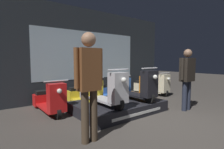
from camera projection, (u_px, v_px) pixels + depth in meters
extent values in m
plane|color=#423D38|center=(172.00, 124.00, 3.78)|extent=(30.00, 30.00, 0.00)
cube|color=#23282D|center=(89.00, 54.00, 6.42)|extent=(7.37, 0.08, 3.20)
cube|color=silver|center=(90.00, 55.00, 6.39)|extent=(4.06, 0.01, 1.70)
cube|color=black|center=(118.00, 106.00, 4.68)|extent=(2.28, 1.54, 0.28)
cube|color=silver|center=(139.00, 114.00, 4.07)|extent=(1.59, 0.01, 0.07)
cylinder|color=black|center=(119.00, 104.00, 3.83)|extent=(0.09, 0.29, 0.29)
cylinder|color=black|center=(89.00, 94.00, 4.86)|extent=(0.09, 0.29, 0.29)
cube|color=#BCBCC1|center=(102.00, 99.00, 4.35)|extent=(0.38, 1.23, 0.05)
cube|color=#BCBCC1|center=(118.00, 88.00, 3.81)|extent=(0.40, 0.26, 0.67)
cube|color=#BCBCC1|center=(89.00, 92.00, 4.84)|extent=(0.42, 0.30, 0.33)
cube|color=black|center=(89.00, 84.00, 4.82)|extent=(0.30, 0.27, 0.10)
cylinder|color=silver|center=(119.00, 70.00, 3.78)|extent=(0.57, 0.03, 0.03)
sphere|color=white|center=(124.00, 80.00, 3.65)|extent=(0.11, 0.11, 0.11)
cylinder|color=black|center=(150.00, 98.00, 4.45)|extent=(0.09, 0.29, 0.29)
cylinder|color=black|center=(117.00, 90.00, 5.49)|extent=(0.09, 0.29, 0.29)
cube|color=black|center=(132.00, 94.00, 4.97)|extent=(0.38, 1.23, 0.05)
cube|color=black|center=(149.00, 84.00, 4.44)|extent=(0.40, 0.26, 0.67)
cube|color=black|center=(118.00, 88.00, 5.46)|extent=(0.42, 0.30, 0.33)
cube|color=black|center=(118.00, 81.00, 5.44)|extent=(0.30, 0.27, 0.10)
cylinder|color=silver|center=(150.00, 68.00, 4.40)|extent=(0.57, 0.03, 0.03)
sphere|color=white|center=(155.00, 77.00, 4.28)|extent=(0.11, 0.11, 0.11)
cylinder|color=black|center=(57.00, 113.00, 4.08)|extent=(0.09, 0.29, 0.29)
cylinder|color=black|center=(41.00, 102.00, 5.12)|extent=(0.09, 0.29, 0.29)
cube|color=red|center=(48.00, 107.00, 4.60)|extent=(0.38, 1.23, 0.05)
cube|color=red|center=(57.00, 98.00, 4.07)|extent=(0.40, 0.26, 0.67)
cube|color=red|center=(41.00, 100.00, 5.09)|extent=(0.42, 0.30, 0.33)
cube|color=black|center=(41.00, 92.00, 5.07)|extent=(0.30, 0.27, 0.10)
cylinder|color=silver|center=(56.00, 81.00, 4.03)|extent=(0.57, 0.03, 0.03)
sphere|color=white|center=(59.00, 91.00, 3.91)|extent=(0.11, 0.11, 0.11)
cylinder|color=black|center=(95.00, 106.00, 4.71)|extent=(0.09, 0.29, 0.29)
cylinder|color=black|center=(74.00, 97.00, 5.74)|extent=(0.09, 0.29, 0.29)
cube|color=yellow|center=(83.00, 102.00, 5.23)|extent=(0.38, 1.23, 0.05)
cube|color=yellow|center=(94.00, 93.00, 4.70)|extent=(0.40, 0.26, 0.67)
cube|color=yellow|center=(74.00, 95.00, 5.72)|extent=(0.42, 0.30, 0.33)
cube|color=black|center=(74.00, 89.00, 5.70)|extent=(0.30, 0.27, 0.10)
cylinder|color=silver|center=(94.00, 78.00, 4.66)|extent=(0.57, 0.03, 0.03)
sphere|color=white|center=(98.00, 87.00, 4.54)|extent=(0.11, 0.11, 0.11)
cylinder|color=black|center=(124.00, 100.00, 5.34)|extent=(0.09, 0.29, 0.29)
cylinder|color=black|center=(100.00, 94.00, 6.37)|extent=(0.09, 0.29, 0.29)
cube|color=#386BBC|center=(111.00, 97.00, 5.85)|extent=(0.38, 1.23, 0.05)
cube|color=#386BBC|center=(123.00, 89.00, 5.32)|extent=(0.40, 0.26, 0.67)
cube|color=#386BBC|center=(100.00, 92.00, 6.35)|extent=(0.42, 0.30, 0.33)
cube|color=black|center=(100.00, 86.00, 6.33)|extent=(0.30, 0.27, 0.10)
cylinder|color=silver|center=(123.00, 76.00, 5.28)|extent=(0.57, 0.03, 0.03)
sphere|color=white|center=(127.00, 83.00, 5.16)|extent=(0.11, 0.11, 0.11)
cylinder|color=black|center=(146.00, 96.00, 5.96)|extent=(0.09, 0.29, 0.29)
cylinder|color=black|center=(121.00, 91.00, 7.00)|extent=(0.09, 0.29, 0.29)
cube|color=orange|center=(133.00, 94.00, 6.48)|extent=(0.38, 1.23, 0.05)
cube|color=orange|center=(146.00, 86.00, 5.95)|extent=(0.40, 0.26, 0.67)
cube|color=orange|center=(122.00, 89.00, 6.98)|extent=(0.42, 0.30, 0.33)
cube|color=black|center=(122.00, 84.00, 6.95)|extent=(0.30, 0.27, 0.10)
cylinder|color=silver|center=(146.00, 74.00, 5.91)|extent=(0.57, 0.03, 0.03)
sphere|color=white|center=(150.00, 81.00, 5.79)|extent=(0.11, 0.11, 0.11)
cylinder|color=black|center=(165.00, 93.00, 6.59)|extent=(0.09, 0.29, 0.29)
cylinder|color=black|center=(139.00, 88.00, 7.63)|extent=(0.09, 0.29, 0.29)
cube|color=beige|center=(151.00, 91.00, 7.11)|extent=(0.38, 1.23, 0.05)
cube|color=beige|center=(164.00, 83.00, 6.58)|extent=(0.40, 0.26, 0.67)
cube|color=beige|center=(140.00, 87.00, 7.60)|extent=(0.42, 0.30, 0.33)
cube|color=black|center=(140.00, 82.00, 7.58)|extent=(0.30, 0.27, 0.10)
cylinder|color=silver|center=(165.00, 73.00, 6.54)|extent=(0.57, 0.03, 0.03)
sphere|color=white|center=(169.00, 79.00, 6.42)|extent=(0.11, 0.11, 0.11)
cylinder|color=#473828|center=(85.00, 117.00, 2.86)|extent=(0.13, 0.13, 0.88)
cylinder|color=#473828|center=(94.00, 115.00, 2.96)|extent=(0.13, 0.13, 0.88)
cube|color=brown|center=(89.00, 69.00, 2.85)|extent=(0.37, 0.20, 0.69)
cylinder|color=brown|center=(76.00, 68.00, 2.71)|extent=(0.08, 0.08, 0.64)
cylinder|color=brown|center=(100.00, 67.00, 2.98)|extent=(0.08, 0.08, 0.64)
sphere|color=#A87A5B|center=(89.00, 39.00, 2.81)|extent=(0.24, 0.24, 0.24)
cylinder|color=#232838|center=(185.00, 96.00, 4.71)|extent=(0.13, 0.13, 0.80)
cylinder|color=#232838|center=(188.00, 95.00, 4.83)|extent=(0.13, 0.13, 0.80)
cube|color=black|center=(187.00, 70.00, 4.71)|extent=(0.42, 0.23, 0.63)
cylinder|color=black|center=(182.00, 69.00, 4.56)|extent=(0.08, 0.08, 0.58)
cylinder|color=black|center=(192.00, 68.00, 4.86)|extent=(0.08, 0.08, 0.58)
sphere|color=brown|center=(188.00, 53.00, 4.67)|extent=(0.22, 0.22, 0.22)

